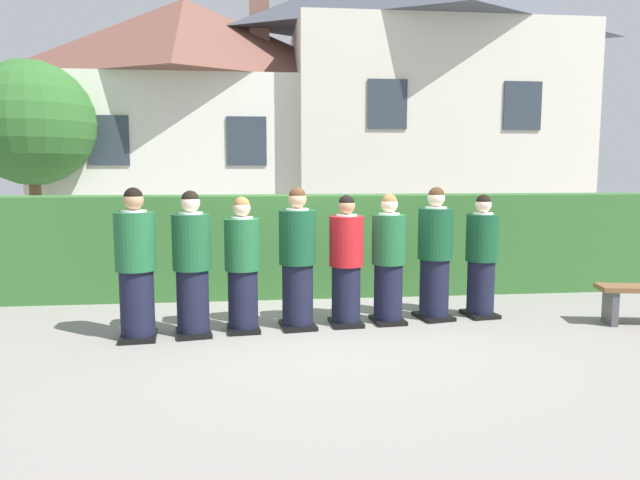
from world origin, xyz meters
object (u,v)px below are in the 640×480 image
student_front_row_2 (243,268)px  student_front_row_3 (298,262)px  student_front_row_5 (389,262)px  student_front_row_6 (435,257)px  student_front_row_0 (136,268)px  student_front_row_7 (482,259)px  student_front_row_1 (192,267)px  student_in_red_blazer (346,264)px

student_front_row_2 → student_front_row_3: size_ratio=0.94×
student_front_row_3 → student_front_row_5: (1.13, 0.12, -0.04)m
student_front_row_3 → student_front_row_6: bearing=7.7°
student_front_row_0 → student_front_row_7: 4.23m
student_front_row_6 → student_front_row_5: bearing=-169.0°
student_front_row_1 → student_front_row_6: (2.96, 0.42, 0.01)m
student_front_row_0 → student_front_row_5: 2.96m
student_front_row_0 → student_front_row_1: (0.60, 0.09, -0.02)m
student_front_row_2 → student_in_red_blazer: bearing=6.2°
student_front_row_3 → student_front_row_2: bearing=-173.7°
student_front_row_1 → student_front_row_5: (2.34, 0.30, -0.03)m
student_in_red_blazer → student_front_row_1: bearing=-172.2°
student_front_row_0 → student_front_row_7: bearing=7.6°
student_front_row_0 → student_front_row_1: 0.61m
student_front_row_0 → student_front_row_6: size_ratio=1.01×
student_front_row_3 → student_front_row_7: student_front_row_3 is taller
student_front_row_1 → student_front_row_2: (0.56, 0.11, -0.04)m
student_front_row_2 → student_front_row_1: bearing=-168.5°
student_in_red_blazer → student_front_row_0: bearing=-172.0°
student_front_row_2 → student_front_row_6: size_ratio=0.94×
student_front_row_0 → student_front_row_2: (1.16, 0.20, -0.06)m
student_in_red_blazer → student_front_row_7: bearing=7.1°
student_front_row_1 → student_front_row_5: bearing=7.4°
student_in_red_blazer → student_front_row_7: (1.79, 0.22, -0.01)m
student_in_red_blazer → student_front_row_3: bearing=-174.0°
student_front_row_3 → student_front_row_5: size_ratio=1.05×
student_front_row_5 → student_front_row_2: bearing=-174.0°
student_front_row_1 → student_front_row_3: size_ratio=0.99×
student_front_row_1 → student_front_row_5: 2.36m
student_front_row_1 → student_front_row_0: bearing=-171.7°
student_front_row_2 → student_front_row_3: 0.65m
student_front_row_0 → student_front_row_3: 1.83m
student_front_row_1 → student_front_row_6: bearing=8.1°
student_front_row_5 → student_front_row_0: bearing=-172.5°
student_front_row_0 → student_in_red_blazer: (2.40, 0.34, -0.05)m
student_front_row_0 → student_front_row_6: (3.56, 0.51, -0.01)m
student_in_red_blazer → student_front_row_5: (0.53, 0.05, 0.01)m
student_in_red_blazer → student_front_row_6: 1.17m
student_front_row_0 → student_front_row_3: size_ratio=1.01×
student_front_row_1 → student_front_row_2: 0.58m
student_front_row_5 → student_front_row_7: student_front_row_5 is taller
student_front_row_6 → student_front_row_2: bearing=-172.7°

